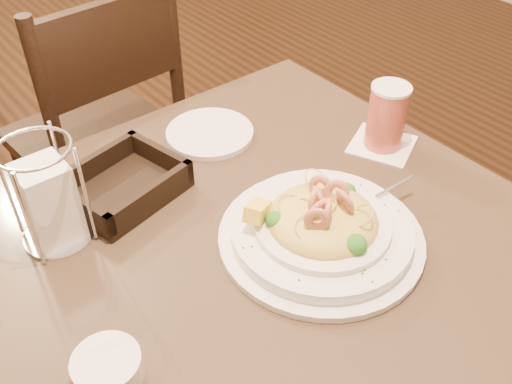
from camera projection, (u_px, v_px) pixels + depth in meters
main_table at (262, 319)px, 1.11m from camera, size 0.90×0.90×0.73m
dining_chair_near at (103, 132)px, 1.61m from camera, size 0.45×0.45×0.93m
pasta_bowl at (322, 227)px, 0.93m from camera, size 0.38×0.34×0.11m
drink_glass at (387, 117)px, 1.12m from camera, size 0.16×0.16×0.13m
bread_basket at (124, 186)px, 1.03m from camera, size 0.23×0.20×0.06m
napkin_caddy at (49, 200)px, 0.91m from camera, size 0.12×0.12×0.19m
side_plate at (210, 133)px, 1.18m from camera, size 0.19×0.19×0.01m
butter_ramekin at (108, 369)px, 0.74m from camera, size 0.10×0.10×0.04m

